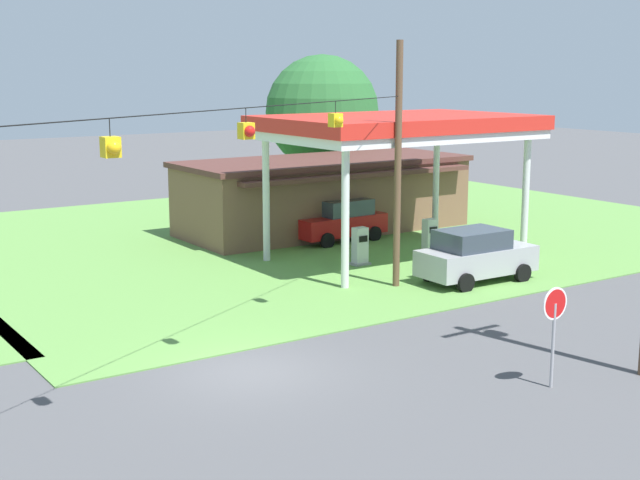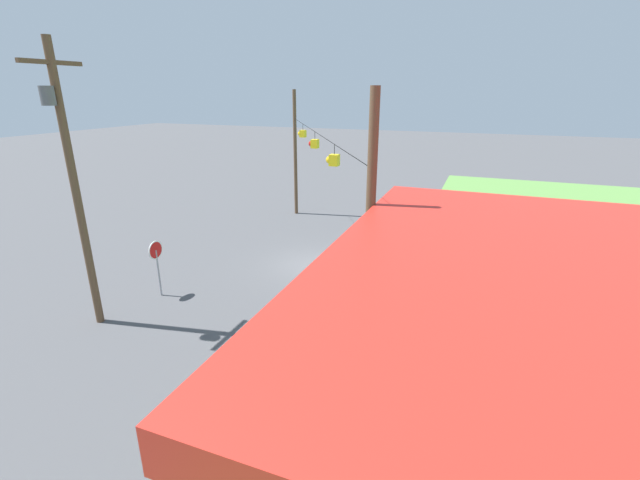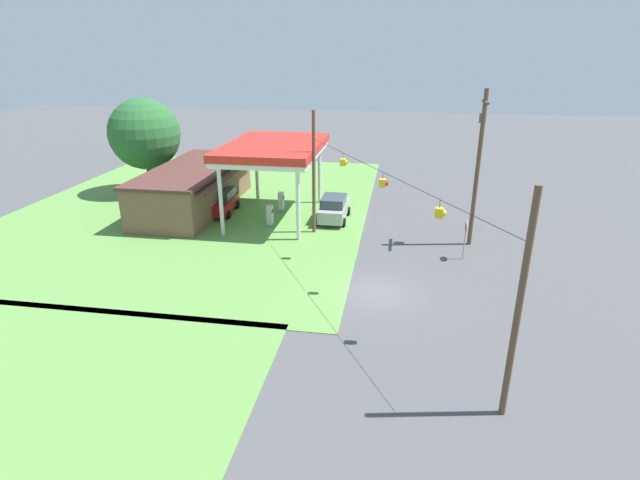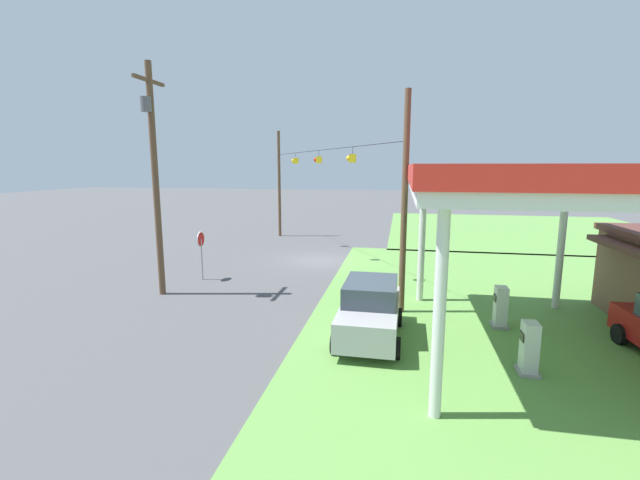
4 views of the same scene
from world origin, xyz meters
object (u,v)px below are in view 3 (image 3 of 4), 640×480
at_px(gas_station_store, 194,188).
at_px(car_at_pumps_rear, 221,201).
at_px(gas_station_canopy, 274,150).
at_px(fuel_pump_near, 270,216).
at_px(car_at_pumps_front, 334,208).
at_px(fuel_pump_far, 281,202).
at_px(utility_pole_main, 478,161).
at_px(stop_sign_roadside, 466,232).
at_px(tree_behind_station, 145,134).

distance_m(gas_station_store, car_at_pumps_rear, 2.79).
bearing_deg(gas_station_canopy, fuel_pump_near, -179.95).
xyz_separation_m(gas_station_canopy, car_at_pumps_rear, (0.39, 4.54, -4.31)).
xyz_separation_m(gas_station_canopy, car_at_pumps_front, (0.04, -4.53, -4.28)).
distance_m(fuel_pump_far, utility_pole_main, 15.84).
bearing_deg(fuel_pump_far, stop_sign_roadside, -119.82).
height_order(gas_station_canopy, gas_station_store, gas_station_canopy).
xyz_separation_m(car_at_pumps_front, utility_pole_main, (-3.30, -9.65, 4.64)).
relative_size(fuel_pump_far, utility_pole_main, 0.15).
distance_m(gas_station_canopy, stop_sign_roadside, 15.17).
relative_size(stop_sign_roadside, tree_behind_station, 0.30).
bearing_deg(car_at_pumps_rear, fuel_pump_near, 60.97).
xyz_separation_m(car_at_pumps_front, car_at_pumps_rear, (0.35, 9.07, -0.03)).
distance_m(gas_station_store, fuel_pump_near, 7.77).
relative_size(gas_station_canopy, stop_sign_roadside, 4.10).
height_order(fuel_pump_far, tree_behind_station, tree_behind_station).
bearing_deg(utility_pole_main, gas_station_store, 77.91).
bearing_deg(fuel_pump_far, car_at_pumps_front, -111.13).
height_order(stop_sign_roadside, tree_behind_station, tree_behind_station).
xyz_separation_m(gas_station_store, car_at_pumps_front, (-1.25, -11.59, -0.75)).
xyz_separation_m(car_at_pumps_rear, utility_pole_main, (-3.65, -18.72, 4.67)).
distance_m(fuel_pump_far, car_at_pumps_rear, 4.75).
bearing_deg(gas_station_store, car_at_pumps_front, -96.16).
relative_size(fuel_pump_near, tree_behind_station, 0.18).
distance_m(fuel_pump_near, stop_sign_roadside, 14.19).
height_order(fuel_pump_near, tree_behind_station, tree_behind_station).
height_order(car_at_pumps_rear, utility_pole_main, utility_pole_main).
xyz_separation_m(car_at_pumps_front, tree_behind_station, (5.07, 17.43, 4.28)).
bearing_deg(utility_pole_main, tree_behind_station, 72.83).
bearing_deg(car_at_pumps_rear, stop_sign_roadside, 67.21).
height_order(car_at_pumps_front, car_at_pumps_rear, car_at_pumps_front).
height_order(gas_station_store, fuel_pump_far, gas_station_store).
xyz_separation_m(fuel_pump_far, car_at_pumps_front, (-1.75, -4.53, 0.27)).
xyz_separation_m(fuel_pump_far, tree_behind_station, (3.32, 12.90, 4.56)).
distance_m(car_at_pumps_front, tree_behind_station, 18.65).
xyz_separation_m(fuel_pump_near, fuel_pump_far, (3.57, 0.00, 0.00)).
bearing_deg(utility_pole_main, fuel_pump_far, 70.40).
relative_size(gas_station_canopy, fuel_pump_far, 6.75).
relative_size(car_at_pumps_front, tree_behind_station, 0.53).
height_order(gas_station_store, fuel_pump_near, gas_station_store).
height_order(gas_station_canopy, stop_sign_roadside, gas_station_canopy).
relative_size(gas_station_canopy, utility_pole_main, 1.02).
bearing_deg(fuel_pump_far, gas_station_canopy, 179.95).
height_order(fuel_pump_near, car_at_pumps_front, car_at_pumps_front).
relative_size(car_at_pumps_front, utility_pole_main, 0.44).
height_order(car_at_pumps_rear, stop_sign_roadside, stop_sign_roadside).
bearing_deg(gas_station_store, fuel_pump_far, -85.96).
bearing_deg(gas_station_store, gas_station_canopy, -100.33).
distance_m(fuel_pump_far, tree_behind_station, 14.08).
relative_size(gas_station_canopy, fuel_pump_near, 6.75).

